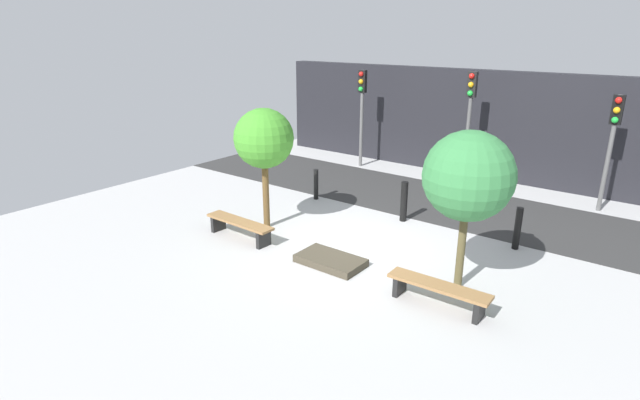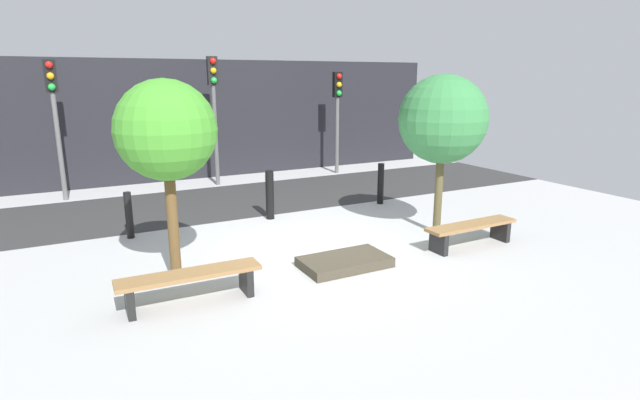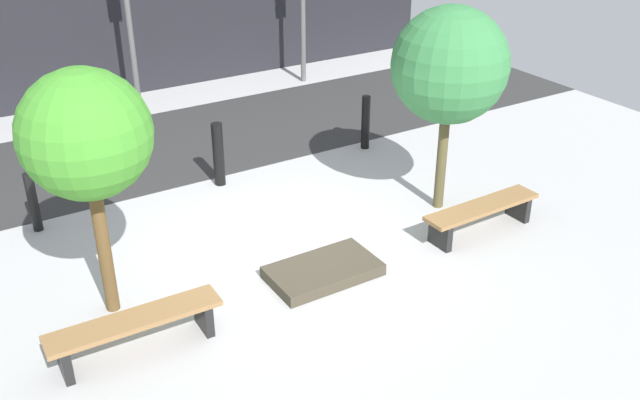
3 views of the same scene
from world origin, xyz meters
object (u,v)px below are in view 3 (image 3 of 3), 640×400
bench_right (482,212)px  bollard_center (366,122)px  tree_behind_left_bench (86,136)px  bench_left (136,327)px  tree_behind_right_bench (450,66)px  bollard_left (218,154)px  planter_bed (323,271)px  bollard_far_left (33,202)px

bench_right → bollard_center: bollard_center is taller
tree_behind_left_bench → bench_left: bearing=-90.0°
bollard_center → tree_behind_left_bench: bearing=-155.5°
tree_behind_right_bench → bollard_left: bearing=135.8°
bench_right → planter_bed: size_ratio=1.32×
bollard_far_left → bollard_center: bollard_center is taller
bench_left → bollard_far_left: bearing=96.9°
tree_behind_right_bench → planter_bed: bearing=-163.9°
bollard_far_left → bollard_left: bollard_left is taller
bollard_left → planter_bed: bearing=-90.0°
bench_right → bench_left: bearing=178.8°
bench_right → bollard_center: 3.50m
bench_right → bollard_left: size_ratio=1.78×
bollard_left → bench_right: bearing=-53.2°
planter_bed → bench_right: bearing=-4.4°
tree_behind_right_bench → bollard_left: (-2.60, 2.53, -1.73)m
planter_bed → bollard_left: (0.00, 3.28, 0.46)m
tree_behind_left_bench → planter_bed: bearing=-16.1°
bench_right → planter_bed: (-2.60, 0.20, -0.24)m
planter_bed → tree_behind_left_bench: 3.51m
bench_left → bollard_left: (2.60, 3.48, 0.21)m
tree_behind_left_bench → bollard_far_left: tree_behind_left_bench is taller
tree_behind_left_bench → bollard_center: size_ratio=3.02×
bench_right → tree_behind_left_bench: size_ratio=0.63×
bench_right → bollard_far_left: bearing=146.8°
planter_bed → tree_behind_right_bench: 3.49m
bench_right → bollard_far_left: 6.56m
planter_bed → tree_behind_right_bench: bearing=16.1°
tree_behind_right_bench → bollard_left: tree_behind_right_bench is taller
planter_bed → bollard_center: bollard_center is taller
bench_right → bollard_far_left: size_ratio=2.09×
planter_bed → bollard_left: bearing=90.0°
bollard_left → bollard_far_left: bearing=180.0°
bollard_far_left → bench_right: bearing=-32.1°
bench_right → bollard_far_left: bollard_far_left is taller
tree_behind_left_bench → bollard_center: bearing=24.5°
bollard_far_left → planter_bed: bearing=-48.0°
tree_behind_left_bench → bollard_left: (2.60, 2.53, -1.77)m
planter_bed → bollard_far_left: size_ratio=1.58×
bench_left → tree_behind_right_bench: size_ratio=0.63×
tree_behind_left_bench → bollard_center: 6.36m
bench_left → bench_right: size_ratio=1.02×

